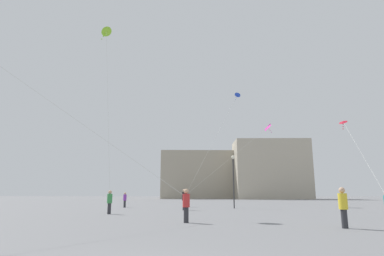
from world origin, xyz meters
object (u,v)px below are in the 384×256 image
(person_in_yellow, at_px, (343,206))
(person_in_black, at_px, (184,199))
(kite_cobalt_diamond, at_px, (236,97))
(building_centre_hall, at_px, (271,170))
(lamppost_east, at_px, (233,173))
(kite_magenta_delta, at_px, (266,129))
(kite_lime_diamond, at_px, (106,34))
(kite_crimson_diamond, at_px, (344,123))
(person_in_purple, at_px, (125,199))
(building_left_hall, at_px, (201,175))
(person_in_green, at_px, (110,201))
(person_in_grey, at_px, (186,198))
(person_in_red, at_px, (186,204))

(person_in_yellow, xyz_separation_m, person_in_black, (-8.12, 14.49, 0.05))
(kite_cobalt_diamond, height_order, building_centre_hall, kite_cobalt_diamond)
(building_centre_hall, xyz_separation_m, lamppost_east, (-13.37, -50.87, -3.85))
(kite_magenta_delta, height_order, building_centre_hall, building_centre_hall)
(kite_magenta_delta, bearing_deg, kite_lime_diamond, -136.14)
(kite_magenta_delta, distance_m, kite_cobalt_diamond, 6.49)
(kite_magenta_delta, distance_m, kite_crimson_diamond, 10.39)
(kite_magenta_delta, distance_m, kite_lime_diamond, 22.47)
(person_in_purple, distance_m, building_left_hall, 57.46)
(person_in_black, xyz_separation_m, lamppost_east, (4.72, 3.78, 2.50))
(person_in_black, bearing_deg, building_left_hall, -168.34)
(person_in_yellow, distance_m, kite_magenta_delta, 26.33)
(person_in_green, bearing_deg, kite_lime_diamond, -178.77)
(person_in_green, xyz_separation_m, building_left_hall, (5.11, 67.61, 5.41))
(person_in_green, relative_size, building_left_hall, 0.07)
(person_in_grey, relative_size, kite_magenta_delta, 0.17)
(person_in_red, relative_size, kite_cobalt_diamond, 0.13)
(person_in_grey, height_order, kite_lime_diamond, kite_lime_diamond)
(person_in_yellow, xyz_separation_m, person_in_grey, (-8.48, 21.30, 0.01))
(person_in_yellow, distance_m, person_in_grey, 22.92)
(person_in_grey, bearing_deg, kite_cobalt_diamond, 146.21)
(person_in_black, distance_m, kite_lime_diamond, 15.79)
(person_in_yellow, height_order, building_centre_hall, building_centre_hall)
(person_in_green, bearing_deg, kite_magenta_delta, 85.68)
(person_in_grey, height_order, building_centre_hall, building_centre_hall)
(person_in_black, relative_size, kite_magenta_delta, 0.18)
(person_in_purple, bearing_deg, person_in_black, 8.51)
(kite_crimson_diamond, xyz_separation_m, kite_cobalt_diamond, (-9.36, 10.95, 6.14))
(person_in_grey, height_order, kite_cobalt_diamond, kite_cobalt_diamond)
(person_in_green, bearing_deg, person_in_red, -9.60)
(building_left_hall, bearing_deg, person_in_red, -89.26)
(person_in_purple, distance_m, kite_lime_diamond, 16.99)
(person_in_yellow, height_order, building_left_hall, building_left_hall)
(person_in_black, relative_size, building_left_hall, 0.08)
(person_in_green, xyz_separation_m, kite_magenta_delta, (14.45, 16.08, 8.46))
(kite_crimson_diamond, bearing_deg, person_in_grey, 163.19)
(kite_lime_diamond, bearing_deg, lamppost_east, 37.54)
(building_left_hall, bearing_deg, person_in_green, -94.32)
(kite_cobalt_diamond, relative_size, lamppost_east, 2.59)
(person_in_yellow, bearing_deg, kite_crimson_diamond, 111.10)
(person_in_yellow, relative_size, person_in_green, 1.04)
(person_in_purple, relative_size, lamppost_east, 0.30)
(kite_magenta_delta, xyz_separation_m, kite_cobalt_diamond, (-3.34, 2.56, 4.94))
(kite_crimson_diamond, relative_size, kite_cobalt_diamond, 0.86)
(kite_cobalt_diamond, bearing_deg, kite_magenta_delta, -37.43)
(person_in_purple, xyz_separation_m, kite_lime_diamond, (0.39, -9.85, 13.84))
(person_in_grey, distance_m, kite_magenta_delta, 13.40)
(building_left_hall, distance_m, building_centre_hall, 19.45)
(building_centre_hall, bearing_deg, person_in_green, -110.97)
(building_left_hall, height_order, building_centre_hall, building_centre_hall)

